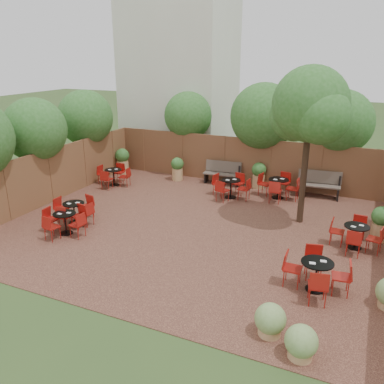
% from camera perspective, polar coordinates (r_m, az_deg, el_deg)
% --- Properties ---
extents(ground, '(80.00, 80.00, 0.00)m').
position_cam_1_polar(ground, '(12.99, 0.97, -5.11)').
color(ground, '#354F23').
rests_on(ground, ground).
extents(courtyard_paving, '(12.00, 10.00, 0.02)m').
position_cam_1_polar(courtyard_paving, '(12.99, 0.97, -5.07)').
color(courtyard_paving, '#371E16').
rests_on(courtyard_paving, ground).
extents(fence_back, '(12.00, 0.08, 2.00)m').
position_cam_1_polar(fence_back, '(17.12, 7.65, 4.30)').
color(fence_back, brown).
rests_on(fence_back, ground).
extents(fence_left, '(0.08, 10.00, 2.00)m').
position_cam_1_polar(fence_left, '(15.85, -19.37, 2.15)').
color(fence_left, brown).
rests_on(fence_left, ground).
extents(neighbour_building, '(5.00, 4.00, 8.00)m').
position_cam_1_polar(neighbour_building, '(21.04, -1.70, 15.49)').
color(neighbour_building, silver).
rests_on(neighbour_building, ground).
extents(overhang_foliage, '(15.66, 10.91, 2.78)m').
position_cam_1_polar(overhang_foliage, '(15.42, -1.65, 9.46)').
color(overhang_foliage, '#285E1E').
rests_on(overhang_foliage, ground).
extents(courtyard_tree, '(2.55, 2.45, 5.01)m').
position_cam_1_polar(courtyard_tree, '(12.93, 16.32, 11.16)').
color(courtyard_tree, black).
rests_on(courtyard_tree, courtyard_paving).
extents(park_bench_left, '(1.59, 0.62, 0.96)m').
position_cam_1_polar(park_bench_left, '(17.18, 4.32, 2.78)').
color(park_bench_left, brown).
rests_on(park_bench_left, courtyard_paving).
extents(park_bench_right, '(1.67, 0.67, 1.01)m').
position_cam_1_polar(park_bench_right, '(16.33, 17.51, 1.14)').
color(park_bench_right, brown).
rests_on(park_bench_right, courtyard_paving).
extents(bistro_tables, '(11.06, 7.54, 0.87)m').
position_cam_1_polar(bistro_tables, '(13.49, 1.91, -2.17)').
color(bistro_tables, black).
rests_on(bistro_tables, courtyard_paving).
extents(planters, '(11.53, 3.93, 1.17)m').
position_cam_1_polar(planters, '(16.30, 3.01, 2.26)').
color(planters, tan).
rests_on(planters, courtyard_paving).
extents(low_shrubs, '(2.83, 3.00, 0.71)m').
position_cam_1_polar(low_shrubs, '(8.86, 18.68, -16.27)').
color(low_shrubs, tan).
rests_on(low_shrubs, courtyard_paving).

